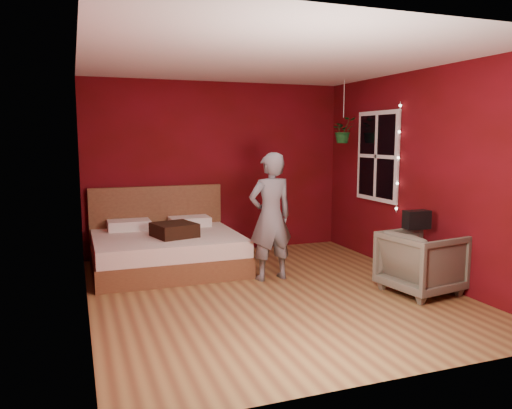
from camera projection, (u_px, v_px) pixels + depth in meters
name	position (u px, v px, depth m)	size (l,w,h in m)	color
floor	(271.00, 292.00, 5.74)	(4.50, 4.50, 0.00)	olive
room_walls	(272.00, 145.00, 5.51)	(4.04, 4.54, 2.62)	maroon
window	(377.00, 156.00, 7.04)	(0.05, 0.97, 1.27)	white
fairy_lights	(398.00, 158.00, 6.55)	(0.04, 0.04, 1.45)	silver
bed	(166.00, 248.00, 6.75)	(1.92, 1.63, 1.06)	brown
person	(271.00, 217.00, 6.16)	(0.58, 0.38, 1.59)	slate
armchair	(422.00, 262.00, 5.67)	(0.76, 0.78, 0.71)	#615C4D
handbag	(417.00, 220.00, 5.79)	(0.30, 0.15, 0.21)	black
throw_pillow	(174.00, 230.00, 6.50)	(0.50, 0.50, 0.18)	black
hanging_plant	(343.00, 130.00, 7.40)	(0.37, 0.33, 0.92)	silver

